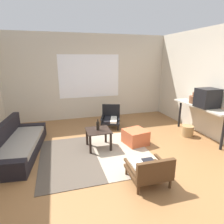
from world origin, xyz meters
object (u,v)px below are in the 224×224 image
(clay_vase, at_px, (194,99))
(wicker_basket, at_px, (187,131))
(console_shelf, at_px, (200,109))
(couch, at_px, (16,145))
(coffee_table, at_px, (98,134))
(crt_television, at_px, (207,98))
(ottoman_orange, at_px, (135,137))
(armchair_by_window, at_px, (111,117))
(glass_bottle, at_px, (98,126))
(armchair_striped_foreground, at_px, (150,170))

(clay_vase, bearing_deg, wicker_basket, -145.17)
(console_shelf, relative_size, clay_vase, 5.88)
(couch, xyz_separation_m, coffee_table, (1.72, -0.22, 0.14))
(console_shelf, bearing_deg, clay_vase, 90.00)
(crt_television, distance_m, clay_vase, 0.46)
(wicker_basket, bearing_deg, ottoman_orange, -177.79)
(crt_television, bearing_deg, couch, 173.58)
(couch, xyz_separation_m, armchair_by_window, (2.38, 1.08, 0.08))
(clay_vase, bearing_deg, ottoman_orange, -173.06)
(coffee_table, height_order, glass_bottle, glass_bottle)
(couch, height_order, armchair_by_window, couch)
(coffee_table, xyz_separation_m, console_shelf, (2.58, -0.08, 0.40))
(wicker_basket, bearing_deg, console_shelf, -25.92)
(armchair_striped_foreground, distance_m, glass_bottle, 1.61)
(armchair_striped_foreground, bearing_deg, wicker_basket, 39.09)
(wicker_basket, bearing_deg, clay_vase, 34.83)
(console_shelf, bearing_deg, ottoman_orange, 178.41)
(armchair_by_window, height_order, console_shelf, console_shelf)
(armchair_by_window, distance_m, clay_vase, 2.32)
(crt_television, relative_size, clay_vase, 1.64)
(couch, distance_m, armchair_striped_foreground, 2.80)
(console_shelf, bearing_deg, coffee_table, 178.28)
(glass_bottle, xyz_separation_m, wicker_basket, (2.37, 0.01, -0.39))
(couch, xyz_separation_m, crt_television, (4.30, -0.48, 0.86))
(coffee_table, distance_m, clay_vase, 2.66)
(console_shelf, bearing_deg, armchair_by_window, 144.38)
(clay_vase, bearing_deg, armchair_striped_foreground, -141.33)
(console_shelf, xyz_separation_m, crt_television, (-0.00, -0.19, 0.32))
(armchair_by_window, distance_m, wicker_basket, 2.14)
(armchair_by_window, distance_m, armchair_striped_foreground, 2.79)
(coffee_table, distance_m, console_shelf, 2.61)
(ottoman_orange, height_order, crt_television, crt_television)
(ottoman_orange, relative_size, console_shelf, 0.30)
(ottoman_orange, relative_size, wicker_basket, 1.64)
(crt_television, bearing_deg, armchair_striped_foreground, -149.57)
(glass_bottle, relative_size, wicker_basket, 0.81)
(armchair_by_window, bearing_deg, wicker_basket, -36.71)
(console_shelf, xyz_separation_m, wicker_basket, (-0.22, 0.10, -0.60))
(armchair_striped_foreground, distance_m, crt_television, 2.54)
(clay_vase, xyz_separation_m, wicker_basket, (-0.22, -0.15, -0.80))
(armchair_by_window, distance_m, console_shelf, 2.41)
(console_shelf, xyz_separation_m, clay_vase, (-0.00, 0.25, 0.20))
(crt_television, xyz_separation_m, glass_bottle, (-2.58, 0.28, -0.53))
(armchair_striped_foreground, distance_m, ottoman_orange, 1.51)
(armchair_by_window, xyz_separation_m, armchair_striped_foreground, (-0.16, -2.79, -0.03))
(armchair_striped_foreground, relative_size, crt_television, 1.36)
(armchair_striped_foreground, bearing_deg, glass_bottle, 108.68)
(coffee_table, bearing_deg, console_shelf, -1.72)
(armchair_by_window, relative_size, armchair_striped_foreground, 1.22)
(couch, bearing_deg, crt_television, -6.42)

